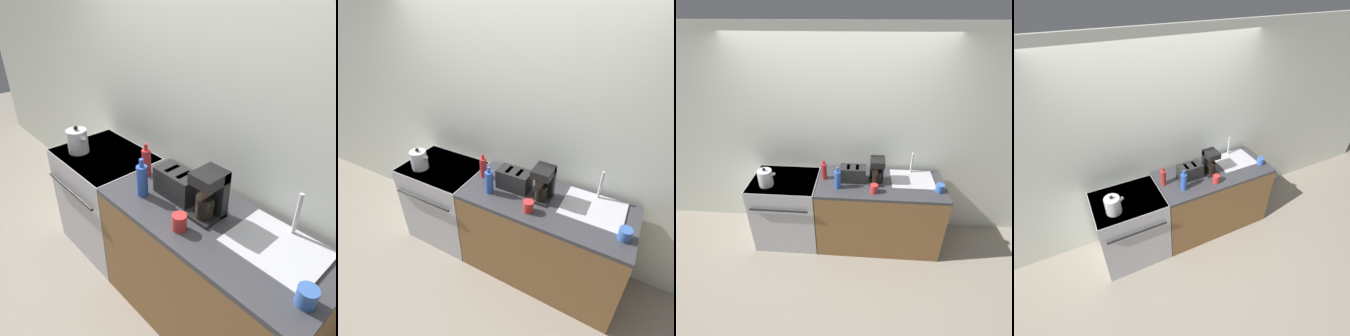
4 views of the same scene
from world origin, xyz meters
The scene contains 12 objects.
ground_plane centered at (0.00, 0.00, 0.00)m, with size 12.00×12.00×0.00m, color gray.
wall_back centered at (0.00, 0.71, 1.30)m, with size 8.00×0.05×2.60m.
stove centered at (-0.62, 0.31, 0.48)m, with size 0.80×0.66×0.93m.
counter_block centered at (0.54, 0.33, 0.46)m, with size 1.50×0.66×0.93m.
kettle centered at (-0.80, 0.19, 1.03)m, with size 0.21×0.17×0.23m.
toaster centered at (0.20, 0.36, 1.02)m, with size 0.30×0.17×0.19m.
coffee_maker centered at (0.48, 0.36, 1.09)m, with size 0.16×0.19×0.32m.
sink_tray centered at (0.92, 0.43, 0.94)m, with size 0.51×0.40×0.28m.
bottle_red centered at (-0.14, 0.38, 1.03)m, with size 0.07×0.07×0.25m.
bottle_blue centered at (0.04, 0.20, 1.04)m, with size 0.07×0.07×0.27m.
cup_red centered at (0.45, 0.14, 0.98)m, with size 0.09×0.09×0.10m.
cup_blue centered at (1.19, 0.21, 0.98)m, with size 0.10×0.10×0.09m.
Camera 2 is at (1.08, -1.36, 2.41)m, focal length 28.00 mm.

